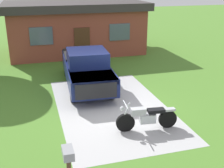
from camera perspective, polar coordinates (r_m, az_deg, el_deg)
The scene contains 6 objects.
ground_plane at distance 12.03m, azimuth 0.00°, elevation -4.60°, with size 80.00×80.00×0.00m, color #4D7F2B.
driveway_pad at distance 12.03m, azimuth 0.00°, elevation -4.58°, with size 4.41×7.42×0.01m, color #B1B1B1.
motorcycle at distance 10.23m, azimuth 6.84°, elevation -6.55°, with size 2.21×0.70×1.09m.
pickup_truck at distance 14.16m, azimuth -5.12°, elevation 3.35°, with size 2.33×5.73×1.90m.
mailbox at distance 7.22m, azimuth -8.65°, elevation -14.47°, with size 0.26×0.48×1.26m.
neighbor_house at distance 21.09m, azimuth -7.27°, elevation 11.24°, with size 9.60×5.60×3.50m.
Camera 1 is at (-3.03, -10.47, 5.08)m, focal length 46.17 mm.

